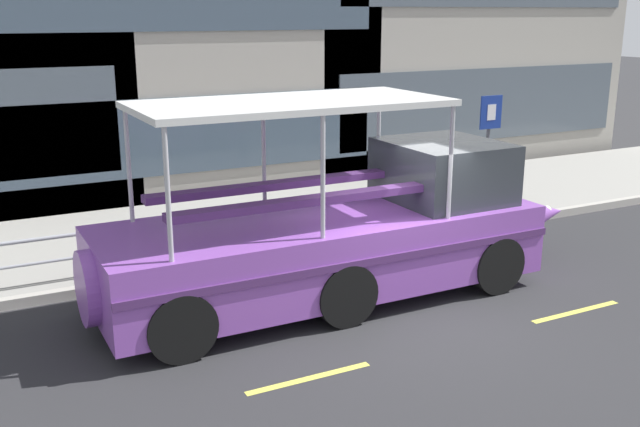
% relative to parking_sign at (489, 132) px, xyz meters
% --- Properties ---
extents(ground_plane, '(120.00, 120.00, 0.00)m').
position_rel_parking_sign_xyz_m(ground_plane, '(-4.91, -4.07, -1.97)').
color(ground_plane, '#2B2B2D').
extents(sidewalk, '(32.00, 4.80, 0.18)m').
position_rel_parking_sign_xyz_m(sidewalk, '(-4.91, 1.53, -1.88)').
color(sidewalk, '#99968E').
rests_on(sidewalk, ground_plane).
extents(curb_edge, '(32.00, 0.18, 0.18)m').
position_rel_parking_sign_xyz_m(curb_edge, '(-4.91, -0.96, -1.88)').
color(curb_edge, '#B2ADA3').
rests_on(curb_edge, ground_plane).
extents(lane_centreline, '(25.80, 0.12, 0.01)m').
position_rel_parking_sign_xyz_m(lane_centreline, '(-4.91, -5.30, -1.97)').
color(lane_centreline, '#DBD64C').
rests_on(lane_centreline, ground_plane).
extents(curb_guardrail, '(11.21, 0.09, 0.86)m').
position_rel_parking_sign_xyz_m(curb_guardrail, '(-5.46, -0.62, -1.21)').
color(curb_guardrail, '#9EA0A8').
rests_on(curb_guardrail, sidewalk).
extents(parking_sign, '(0.60, 0.12, 2.64)m').
position_rel_parking_sign_xyz_m(parking_sign, '(0.00, 0.00, 0.00)').
color(parking_sign, '#4C4F54').
rests_on(parking_sign, sidewalk).
extents(duck_tour_boat, '(9.22, 2.53, 3.35)m').
position_rel_parking_sign_xyz_m(duck_tour_boat, '(-5.35, -2.91, -0.89)').
color(duck_tour_boat, purple).
rests_on(duck_tour_boat, ground_plane).
extents(pedestrian_near_bow, '(0.29, 0.45, 1.67)m').
position_rel_parking_sign_xyz_m(pedestrian_near_bow, '(-2.80, 0.10, -0.78)').
color(pedestrian_near_bow, black).
rests_on(pedestrian_near_bow, sidewalk).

